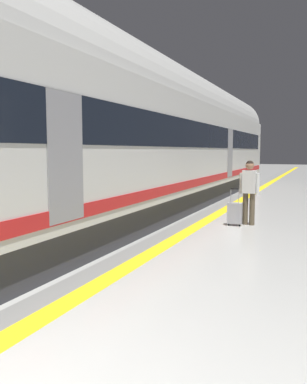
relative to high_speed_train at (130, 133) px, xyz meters
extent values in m
cube|color=yellow|center=(2.08, 0.67, -2.50)|extent=(0.36, 80.00, 0.01)
cube|color=slate|center=(1.76, 0.67, -2.50)|extent=(0.59, 80.00, 0.01)
cube|color=#38383D|center=(0.00, -0.49, -2.15)|extent=(2.67, 29.70, 0.70)
cube|color=silver|center=(0.00, -0.49, -0.35)|extent=(2.90, 30.94, 2.90)
cylinder|color=silver|center=(0.00, -0.49, 1.05)|extent=(2.84, 30.32, 2.84)
cube|color=black|center=(0.00, -0.49, 0.00)|extent=(2.93, 29.08, 0.80)
cube|color=red|center=(0.00, -0.49, -1.50)|extent=(2.94, 30.32, 0.24)
cone|color=silver|center=(0.00, 16.28, -0.60)|extent=(2.75, 2.60, 2.75)
cube|color=gray|center=(1.46, -5.14, -0.60)|extent=(0.02, 0.90, 2.00)
cube|color=gray|center=(1.46, 6.47, -0.60)|extent=(0.02, 0.90, 2.00)
cylinder|color=brown|center=(3.21, 0.55, -2.07)|extent=(0.14, 0.14, 0.86)
cylinder|color=brown|center=(3.39, 0.53, -2.07)|extent=(0.14, 0.14, 0.86)
cube|color=silver|center=(3.30, 0.54, -1.34)|extent=(0.37, 0.24, 0.62)
cylinder|color=silver|center=(3.08, 0.57, -1.39)|extent=(0.09, 0.09, 0.57)
cylinder|color=silver|center=(3.53, 0.53, -1.39)|extent=(0.09, 0.09, 0.57)
sphere|color=#A37556|center=(3.30, 0.54, -0.89)|extent=(0.23, 0.23, 0.23)
sphere|color=black|center=(3.30, 0.54, -0.87)|extent=(0.21, 0.21, 0.21)
cube|color=#9E9EA3|center=(2.98, 0.26, -2.17)|extent=(0.39, 0.24, 0.56)
cube|color=#9E9EA3|center=(2.97, 0.38, -2.24)|extent=(0.31, 0.03, 0.31)
cylinder|color=black|center=(2.84, 0.19, -2.47)|extent=(0.02, 0.06, 0.06)
cylinder|color=black|center=(3.13, 0.21, -2.47)|extent=(0.02, 0.06, 0.06)
cylinder|color=gray|center=(2.88, 0.20, -1.70)|extent=(0.02, 0.02, 0.38)
cylinder|color=gray|center=(3.09, 0.22, -1.70)|extent=(0.02, 0.02, 0.38)
cube|color=black|center=(2.98, 0.21, -1.51)|extent=(0.22, 0.04, 0.02)
camera|label=1|loc=(5.13, -10.25, -0.50)|focal=37.20mm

